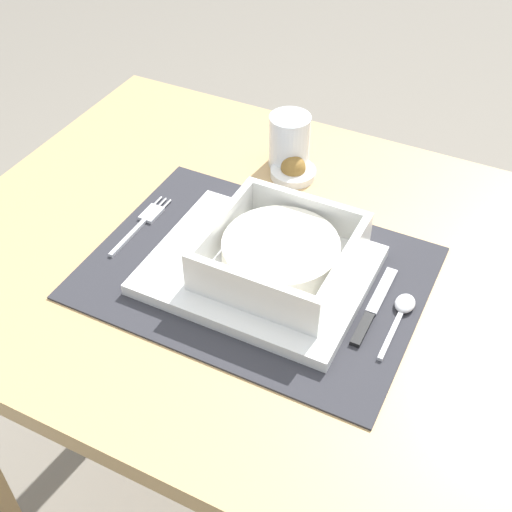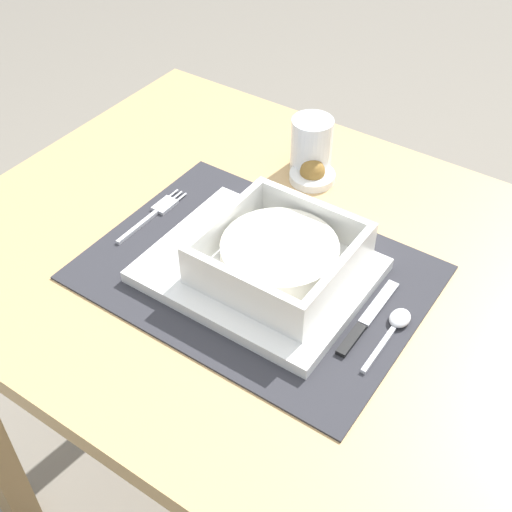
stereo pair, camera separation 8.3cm
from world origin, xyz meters
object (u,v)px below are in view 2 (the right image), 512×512
fork (157,212)px  spoon (396,324)px  condiment_saucer (312,174)px  porridge_bowl (279,256)px  butter_knife (364,322)px  drinking_glass (311,147)px  dining_table (284,321)px

fork → spoon: size_ratio=1.24×
spoon → condiment_saucer: (-0.23, 0.20, 0.00)m
condiment_saucer → fork: bearing=-125.2°
porridge_bowl → spoon: porridge_bowl is taller
fork → condiment_saucer: (0.14, 0.19, 0.00)m
butter_knife → drinking_glass: 0.33m
butter_knife → condiment_saucer: condiment_saucer is taller
butter_knife → drinking_glass: drinking_glass is taller
fork → drinking_glass: drinking_glass is taller
dining_table → butter_knife: size_ratio=6.82×
dining_table → butter_knife: (0.13, -0.04, 0.12)m
dining_table → porridge_bowl: bearing=-76.3°
fork → dining_table: bearing=4.8°
drinking_glass → condiment_saucer: drinking_glass is taller
butter_knife → condiment_saucer: 0.29m
porridge_bowl → spoon: (0.16, 0.01, -0.03)m
spoon → butter_knife: bearing=-153.3°
fork → spoon: 0.37m
porridge_bowl → drinking_glass: size_ratio=2.10×
spoon → drinking_glass: 0.34m
dining_table → fork: bearing=-174.9°
porridge_bowl → condiment_saucer: bearing=109.9°
porridge_bowl → spoon: bearing=3.5°
spoon → drinking_glass: drinking_glass is taller
dining_table → fork: (-0.20, -0.02, 0.12)m
butter_knife → drinking_glass: (-0.22, 0.24, 0.03)m
dining_table → spoon: (0.16, -0.02, 0.12)m
fork → butter_knife: butter_knife is taller
butter_knife → condiment_saucer: bearing=128.9°
porridge_bowl → drinking_glass: drinking_glass is taller
dining_table → condiment_saucer: (-0.07, 0.18, 0.12)m
butter_knife → drinking_glass: size_ratio=1.64×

